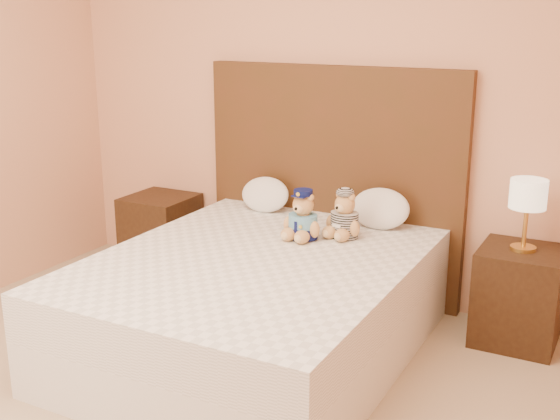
# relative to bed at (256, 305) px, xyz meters

# --- Properties ---
(room_walls) EXTENTS (4.04, 4.52, 2.72)m
(room_walls) POSITION_rel_bed_xyz_m (0.00, -0.74, 1.53)
(room_walls) COLOR tan
(room_walls) RESTS_ON ground
(bed) EXTENTS (1.60, 2.00, 0.55)m
(bed) POSITION_rel_bed_xyz_m (0.00, 0.00, 0.00)
(bed) COLOR white
(bed) RESTS_ON ground
(headboard) EXTENTS (1.75, 0.08, 1.50)m
(headboard) POSITION_rel_bed_xyz_m (0.00, 1.01, 0.47)
(headboard) COLOR #472715
(headboard) RESTS_ON ground
(nightstand_left) EXTENTS (0.45, 0.45, 0.55)m
(nightstand_left) POSITION_rel_bed_xyz_m (-1.25, 0.80, -0.00)
(nightstand_left) COLOR #321F10
(nightstand_left) RESTS_ON ground
(nightstand_right) EXTENTS (0.45, 0.45, 0.55)m
(nightstand_right) POSITION_rel_bed_xyz_m (1.25, 0.80, -0.00)
(nightstand_right) COLOR #321F10
(nightstand_right) RESTS_ON ground
(lamp) EXTENTS (0.20, 0.20, 0.40)m
(lamp) POSITION_rel_bed_xyz_m (1.25, 0.80, 0.57)
(lamp) COLOR gold
(lamp) RESTS_ON nightstand_right
(teddy_police) EXTENTS (0.28, 0.27, 0.29)m
(teddy_police) POSITION_rel_bed_xyz_m (0.08, 0.41, 0.42)
(teddy_police) COLOR #B27A45
(teddy_police) RESTS_ON bed
(teddy_prisoner) EXTENTS (0.30, 0.29, 0.27)m
(teddy_prisoner) POSITION_rel_bed_xyz_m (0.28, 0.55, 0.41)
(teddy_prisoner) COLOR #B27A45
(teddy_prisoner) RESTS_ON bed
(pillow_left) EXTENTS (0.34, 0.22, 0.24)m
(pillow_left) POSITION_rel_bed_xyz_m (-0.40, 0.83, 0.40)
(pillow_left) COLOR white
(pillow_left) RESTS_ON bed
(pillow_right) EXTENTS (0.37, 0.24, 0.26)m
(pillow_right) POSITION_rel_bed_xyz_m (0.40, 0.83, 0.41)
(pillow_right) COLOR white
(pillow_right) RESTS_ON bed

